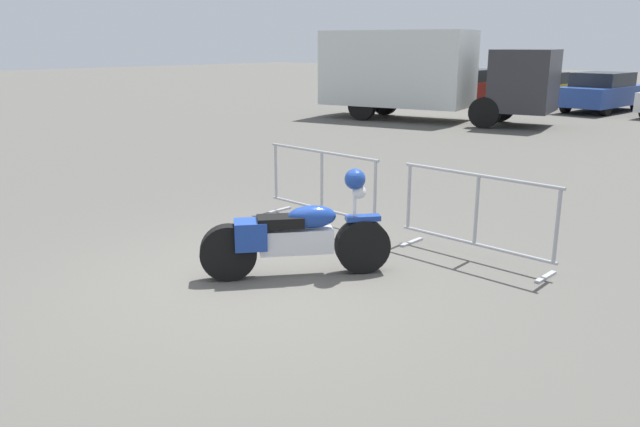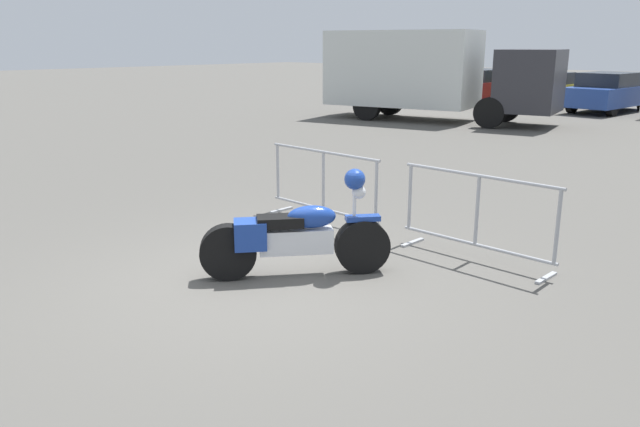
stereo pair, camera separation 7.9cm
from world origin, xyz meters
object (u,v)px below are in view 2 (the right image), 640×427
at_px(crowd_barrier_far, 477,216).
at_px(box_truck, 427,72).
at_px(parked_car_yellow, 546,89).
at_px(parked_car_blue, 609,92).
at_px(motorcycle, 296,236).
at_px(parked_car_silver, 439,84).
at_px(crowd_barrier_near, 323,186).
at_px(parked_car_maroon, 484,86).

distance_m(crowd_barrier_far, box_truck, 14.48).
height_order(parked_car_yellow, parked_car_blue, parked_car_blue).
height_order(motorcycle, box_truck, box_truck).
height_order(motorcycle, parked_car_blue, parked_car_blue).
bearing_deg(box_truck, parked_car_yellow, 70.08).
bearing_deg(box_truck, crowd_barrier_far, -66.62).
bearing_deg(parked_car_blue, crowd_barrier_far, -160.95).
height_order(parked_car_silver, parked_car_blue, parked_car_blue).
bearing_deg(crowd_barrier_far, crowd_barrier_near, 180.00).
xyz_separation_m(motorcycle, parked_car_yellow, (-6.10, 21.11, 0.25)).
relative_size(crowd_barrier_far, box_truck, 0.26).
bearing_deg(box_truck, parked_car_silver, 106.88).
xyz_separation_m(crowd_barrier_far, parked_car_maroon, (-10.01, 18.89, 0.19)).
height_order(crowd_barrier_near, parked_car_yellow, parked_car_yellow).
bearing_deg(parked_car_blue, parked_car_yellow, 84.52).
distance_m(crowd_barrier_far, parked_car_maroon, 21.38).
relative_size(crowd_barrier_near, parked_car_blue, 0.46).
distance_m(crowd_barrier_near, parked_car_yellow, 19.88).
xyz_separation_m(box_truck, parked_car_silver, (-4.31, 7.79, -0.95)).
distance_m(crowd_barrier_near, parked_car_blue, 18.91).
relative_size(parked_car_silver, parked_car_maroon, 0.92).
distance_m(parked_car_maroon, parked_car_yellow, 2.70).
distance_m(parked_car_silver, parked_car_blue, 8.06).
distance_m(motorcycle, parked_car_silver, 24.25).
distance_m(crowd_barrier_near, box_truck, 13.20).
bearing_deg(crowd_barrier_near, motorcycle, -55.94).
bearing_deg(parked_car_silver, crowd_barrier_far, -141.92).
bearing_deg(crowd_barrier_far, parked_car_silver, 122.99).
bearing_deg(parked_car_yellow, crowd_barrier_far, -154.07).
height_order(motorcycle, parked_car_yellow, parked_car_yellow).
height_order(crowd_barrier_near, parked_car_maroon, parked_car_maroon).
height_order(parked_car_maroon, parked_car_blue, parked_car_blue).
distance_m(crowd_barrier_near, parked_car_maroon, 20.34).
relative_size(motorcycle, parked_car_blue, 0.39).
bearing_deg(motorcycle, parked_car_blue, 48.96).
height_order(motorcycle, parked_car_maroon, parked_car_maroon).
bearing_deg(box_truck, parked_car_maroon, 90.86).
bearing_deg(parked_car_yellow, parked_car_blue, -95.48).
bearing_deg(parked_car_blue, box_truck, 157.26).
distance_m(crowd_barrier_near, crowd_barrier_far, 2.48).
relative_size(motorcycle, parked_car_maroon, 0.40).
bearing_deg(motorcycle, crowd_barrier_near, 73.58).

